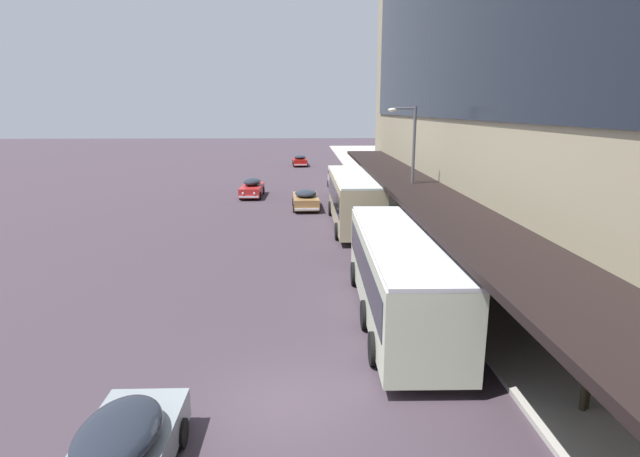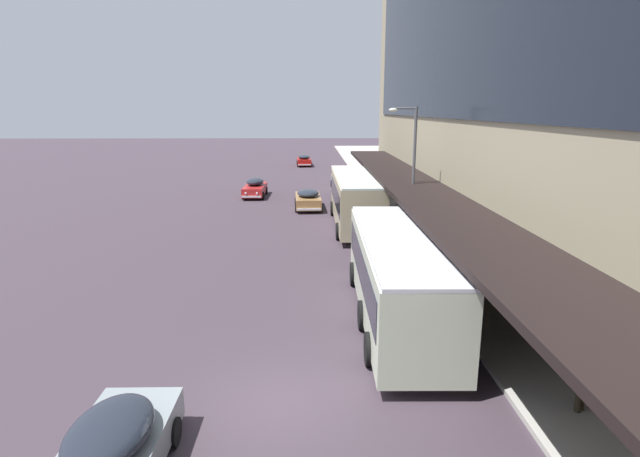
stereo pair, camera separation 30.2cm
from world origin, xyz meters
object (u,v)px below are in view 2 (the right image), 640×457
(pedestrian_at_kerb, at_px, (584,372))
(fire_hydrant, at_px, (410,235))
(transit_bus_kerbside_front, at_px, (397,272))
(sedan_second_mid, at_px, (304,160))
(sedan_lead_near, at_px, (308,199))
(sedan_oncoming_rear, at_px, (109,456))
(street_lamp, at_px, (411,167))
(sedan_trailing_near, at_px, (255,187))
(transit_bus_kerbside_rear, at_px, (356,198))
(vw_van, at_px, (342,177))

(pedestrian_at_kerb, xyz_separation_m, fire_hydrant, (-0.99, 16.21, -0.69))
(transit_bus_kerbside_front, height_order, sedan_second_mid, transit_bus_kerbside_front)
(sedan_second_mid, bearing_deg, pedestrian_at_kerb, -82.59)
(sedan_lead_near, xyz_separation_m, pedestrian_at_kerb, (6.70, -26.36, 0.43))
(sedan_oncoming_rear, bearing_deg, sedan_second_mid, 86.77)
(transit_bus_kerbside_front, bearing_deg, pedestrian_at_kerb, -59.05)
(sedan_second_mid, height_order, street_lamp, street_lamp)
(sedan_second_mid, height_order, pedestrian_at_kerb, pedestrian_at_kerb)
(sedan_trailing_near, height_order, pedestrian_at_kerb, pedestrian_at_kerb)
(sedan_second_mid, relative_size, sedan_trailing_near, 1.03)
(street_lamp, xyz_separation_m, fire_hydrant, (0.25, 0.78, -3.90))
(sedan_oncoming_rear, relative_size, sedan_second_mid, 0.98)
(sedan_lead_near, height_order, pedestrian_at_kerb, pedestrian_at_kerb)
(transit_bus_kerbside_front, height_order, street_lamp, street_lamp)
(transit_bus_kerbside_rear, relative_size, pedestrian_at_kerb, 5.66)
(transit_bus_kerbside_rear, xyz_separation_m, pedestrian_at_kerb, (3.66, -20.37, -0.71))
(pedestrian_at_kerb, bearing_deg, sedan_second_mid, 97.41)
(sedan_trailing_near, bearing_deg, pedestrian_at_kerb, -70.57)
(sedan_oncoming_rear, bearing_deg, pedestrian_at_kerb, 11.80)
(transit_bus_kerbside_rear, distance_m, fire_hydrant, 5.14)
(transit_bus_kerbside_front, height_order, sedan_lead_near, transit_bus_kerbside_front)
(street_lamp, bearing_deg, sedan_oncoming_rear, -117.84)
(vw_van, distance_m, street_lamp, 21.22)
(sedan_oncoming_rear, relative_size, pedestrian_at_kerb, 2.55)
(sedan_oncoming_rear, distance_m, sedan_second_mid, 58.23)
(vw_van, bearing_deg, sedan_second_mid, 100.78)
(street_lamp, bearing_deg, transit_bus_kerbside_front, -103.47)
(sedan_second_mid, relative_size, fire_hydrant, 6.91)
(sedan_oncoming_rear, bearing_deg, fire_hydrant, 62.56)
(street_lamp, bearing_deg, sedan_second_mid, 98.47)
(transit_bus_kerbside_rear, distance_m, sedan_second_mid, 35.76)
(transit_bus_kerbside_rear, relative_size, street_lamp, 1.43)
(sedan_oncoming_rear, height_order, sedan_lead_near, sedan_oncoming_rear)
(fire_hydrant, bearing_deg, street_lamp, -107.80)
(transit_bus_kerbside_rear, relative_size, sedan_oncoming_rear, 2.22)
(vw_van, bearing_deg, pedestrian_at_kerb, -84.44)
(transit_bus_kerbside_rear, xyz_separation_m, sedan_trailing_near, (-7.62, 11.60, -1.11))
(vw_van, height_order, fire_hydrant, vw_van)
(transit_bus_kerbside_rear, height_order, sedan_second_mid, transit_bus_kerbside_rear)
(transit_bus_kerbside_rear, relative_size, sedan_second_mid, 2.17)
(transit_bus_kerbside_rear, distance_m, pedestrian_at_kerb, 20.71)
(transit_bus_kerbside_rear, relative_size, vw_van, 2.29)
(transit_bus_kerbside_front, height_order, sedan_trailing_near, transit_bus_kerbside_front)
(transit_bus_kerbside_rear, distance_m, vw_van, 15.91)
(sedan_oncoming_rear, relative_size, sedan_trailing_near, 1.01)
(sedan_oncoming_rear, bearing_deg, sedan_lead_near, 82.31)
(transit_bus_kerbside_front, relative_size, transit_bus_kerbside_rear, 1.01)
(sedan_trailing_near, relative_size, vw_van, 1.02)
(transit_bus_kerbside_front, distance_m, sedan_trailing_near, 27.23)
(pedestrian_at_kerb, distance_m, fire_hydrant, 16.26)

